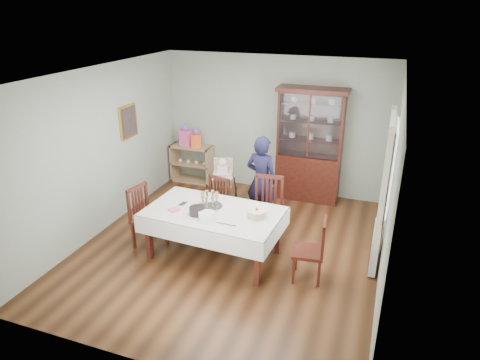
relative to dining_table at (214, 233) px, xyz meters
The scene contains 25 objects.
floor 0.50m from the dining_table, 62.25° to the left, with size 5.00×5.00×0.00m, color #593319.
room_shell 1.56m from the dining_table, 79.60° to the left, with size 5.00×5.00×5.00m.
dining_table is the anchor object (origin of this frame).
china_cabinet 2.80m from the dining_table, 70.51° to the left, with size 1.30×0.48×2.18m.
sideboard 3.02m from the dining_table, 121.96° to the left, with size 0.90×0.38×0.80m.
picture_frame 2.66m from the dining_table, 152.34° to the left, with size 0.04×0.48×0.58m, color gold.
window 2.70m from the dining_table, 13.86° to the left, with size 0.04×1.02×1.22m, color white.
curtain_left 2.54m from the dining_table, ahead, with size 0.07×0.30×1.55m, color silver.
curtain_right 2.81m from the dining_table, 27.55° to the left, with size 0.07×0.30×1.55m, color silver.
radiator 2.38m from the dining_table, 14.21° to the left, with size 0.10×0.80×0.55m, color white.
chair_far_left 0.69m from the dining_table, 113.84° to the left, with size 0.52×0.52×0.96m.
chair_far_right 0.93m from the dining_table, 48.53° to the left, with size 0.53×0.53×1.07m.
chair_end_left 1.08m from the dining_table, behind, with size 0.53×0.53×0.99m.
chair_end_right 1.47m from the dining_table, ahead, with size 0.47×0.47×0.93m.
woman 1.37m from the dining_table, 74.34° to the left, with size 0.58×0.38×1.59m, color black.
high_chair 1.48m from the dining_table, 106.53° to the left, with size 0.58×0.58×1.04m.
champagne_tray 0.47m from the dining_table, 134.35° to the left, with size 0.38×0.38×0.23m.
birthday_cake 0.79m from the dining_table, ahead, with size 0.32×0.32×0.22m.
plate_stack_dark 0.50m from the dining_table, 135.38° to the right, with size 0.23×0.23×0.11m, color black.
plate_stack_white 0.50m from the dining_table, 87.41° to the right, with size 0.23×0.23×0.10m, color white.
napkin_stack 0.70m from the dining_table, 162.16° to the right, with size 0.14×0.14×0.02m, color #EF58A2.
cutlery 0.68m from the dining_table, behind, with size 0.10×0.15×0.01m, color silver, non-canonical shape.
cake_knife 0.60m from the dining_table, 44.62° to the right, with size 0.30×0.03×0.01m, color silver.
gift_bag_pink 3.13m from the dining_table, 123.94° to the left, with size 0.27×0.19×0.45m.
gift_bag_orange 3.00m from the dining_table, 120.01° to the left, with size 0.25×0.21×0.39m.
Camera 1 is at (2.13, -5.44, 3.60)m, focal length 32.00 mm.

